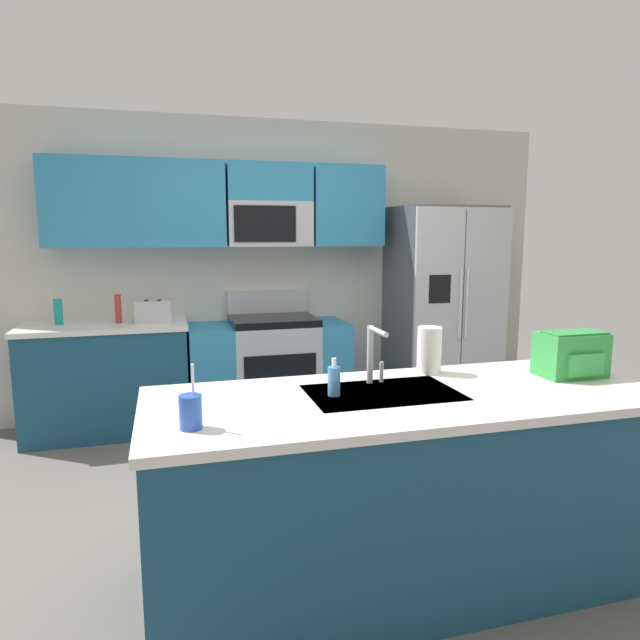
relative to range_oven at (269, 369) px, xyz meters
name	(u,v)px	position (x,y,z in m)	size (l,w,h in m)	color
ground_plane	(343,514)	(0.10, -1.80, -0.44)	(9.00, 9.00, 0.00)	#66605B
kitchen_wall_unit	(257,249)	(-0.04, 0.28, 1.03)	(5.20, 0.43, 2.60)	beige
back_counter	(108,378)	(-1.33, 0.00, 0.01)	(1.28, 0.63, 0.90)	navy
range_oven	(269,369)	(0.00, 0.00, 0.00)	(1.36, 0.61, 1.10)	#B7BABF
refrigerator	(442,308)	(1.61, -0.07, 0.48)	(0.90, 0.76, 1.85)	#4C4F54
island_counter	(405,487)	(0.19, -2.45, 0.01)	(2.34, 0.89, 0.90)	navy
toaster	(153,312)	(-0.95, -0.05, 0.55)	(0.28, 0.16, 0.18)	#B7BABF
pepper_mill	(118,309)	(-1.22, 0.00, 0.57)	(0.05, 0.05, 0.23)	#B2332D
bottle_teal	(58,312)	(-1.67, 0.04, 0.56)	(0.06, 0.06, 0.20)	teal
sink_faucet	(373,350)	(0.09, -2.26, 0.62)	(0.08, 0.21, 0.28)	#B7BABF
drink_cup_blue	(191,412)	(-0.77, -2.66, 0.52)	(0.08, 0.08, 0.25)	blue
soap_dispenser	(334,381)	(-0.14, -2.39, 0.53)	(0.06, 0.06, 0.17)	#4C8CD8
paper_towel_roll	(429,350)	(0.45, -2.13, 0.58)	(0.12, 0.12, 0.24)	white
backpack	(571,353)	(1.11, -2.38, 0.57)	(0.32, 0.22, 0.23)	green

